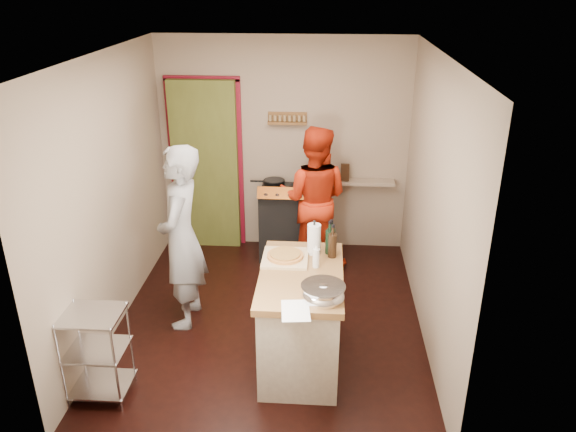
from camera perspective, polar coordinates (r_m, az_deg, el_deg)
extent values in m
plane|color=black|center=(5.79, -1.81, -10.38)|extent=(3.50, 3.50, 0.00)
cube|color=gray|center=(6.83, -0.46, 7.11)|extent=(3.00, 0.04, 2.60)
cube|color=#565B23|center=(7.09, -8.14, 5.37)|extent=(0.80, 0.40, 2.10)
cube|color=maroon|center=(7.12, -11.57, 5.21)|extent=(0.06, 0.06, 2.10)
cube|color=maroon|center=(6.95, -4.85, 5.15)|extent=(0.06, 0.06, 2.10)
cube|color=maroon|center=(6.77, -8.78, 13.65)|extent=(0.90, 0.06, 0.06)
cube|color=brown|center=(6.70, -0.07, 9.44)|extent=(0.46, 0.09, 0.03)
cube|color=brown|center=(6.72, -0.05, 10.02)|extent=(0.46, 0.02, 0.12)
cube|color=olive|center=(6.69, -0.08, 9.90)|extent=(0.42, 0.04, 0.07)
cube|color=gray|center=(6.85, 7.44, 3.44)|extent=(0.80, 0.18, 0.04)
cube|color=black|center=(6.80, 5.80, 4.45)|extent=(0.10, 0.14, 0.22)
cube|color=gray|center=(5.54, -17.63, 1.97)|extent=(0.04, 3.50, 2.60)
cube|color=gray|center=(5.25, 14.53, 1.15)|extent=(0.04, 3.50, 2.60)
cube|color=white|center=(4.85, -2.21, 16.15)|extent=(3.00, 3.50, 0.02)
cube|color=black|center=(6.84, -0.23, -0.91)|extent=(0.60, 0.55, 0.80)
cube|color=black|center=(6.68, -0.24, 2.45)|extent=(0.60, 0.55, 0.06)
cube|color=brown|center=(6.38, -0.43, 2.30)|extent=(0.60, 0.15, 0.17)
cylinder|color=black|center=(6.78, -1.42, 3.47)|extent=(0.26, 0.26, 0.05)
cylinder|color=silver|center=(4.87, -22.09, -14.09)|extent=(0.02, 0.02, 0.80)
cylinder|color=silver|center=(4.70, -17.09, -14.75)|extent=(0.02, 0.02, 0.80)
cylinder|color=silver|center=(5.12, -20.40, -11.72)|extent=(0.02, 0.02, 0.80)
cylinder|color=silver|center=(4.97, -15.66, -12.25)|extent=(0.02, 0.02, 0.80)
cube|color=silver|center=(5.09, -18.37, -15.90)|extent=(0.48, 0.40, 0.02)
cube|color=silver|center=(4.88, -18.90, -12.70)|extent=(0.48, 0.40, 0.02)
cube|color=silver|center=(4.70, -19.43, -9.44)|extent=(0.48, 0.40, 0.02)
cube|color=beige|center=(5.01, 1.31, -10.62)|extent=(0.65, 1.14, 0.84)
cube|color=olive|center=(4.77, 1.36, -6.13)|extent=(0.71, 1.20, 0.06)
cube|color=#D7B183|center=(4.97, -0.28, -4.29)|extent=(0.40, 0.40, 0.02)
cylinder|color=#D38342|center=(4.95, -0.29, -4.04)|extent=(0.32, 0.32, 0.02)
ellipsoid|color=silver|center=(4.39, 3.59, -7.70)|extent=(0.35, 0.35, 0.11)
cylinder|color=white|center=(5.02, 2.66, -2.36)|extent=(0.12, 0.12, 0.28)
cylinder|color=silver|center=(4.82, 2.87, -4.28)|extent=(0.06, 0.06, 0.17)
cube|color=white|center=(4.26, 0.77, -9.59)|extent=(0.24, 0.32, 0.00)
cylinder|color=black|center=(5.06, 4.40, -2.02)|extent=(0.08, 0.08, 0.31)
cylinder|color=black|center=(4.96, 4.55, -2.55)|extent=(0.08, 0.08, 0.31)
cylinder|color=black|center=(5.02, 4.25, -2.20)|extent=(0.08, 0.08, 0.31)
imported|color=#BBBBC0|center=(5.43, -10.77, -2.22)|extent=(0.44, 0.67, 1.82)
imported|color=red|center=(6.44, 2.63, 1.78)|extent=(0.92, 0.77, 1.70)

